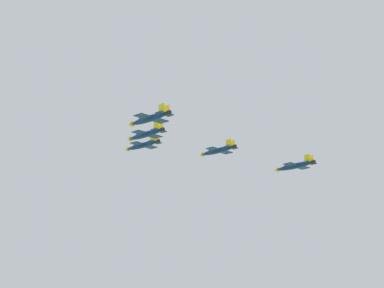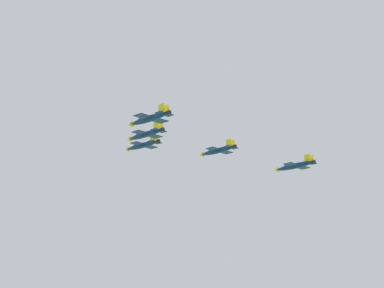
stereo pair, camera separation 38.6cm
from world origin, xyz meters
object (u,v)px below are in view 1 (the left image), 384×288
jet_right_wingman (218,150)px  jet_right_outer (295,166)px  jet_left_outer (150,118)px  jet_left_wingman (146,134)px  jet_lead (142,145)px

jet_right_wingman → jet_right_outer: (-21.32, 2.88, -4.84)m
jet_left_outer → jet_right_outer: (-41.45, -37.24, -1.39)m
jet_left_wingman → jet_right_outer: jet_left_wingman is taller
jet_left_outer → jet_right_outer: bearing=-88.9°
jet_left_wingman → jet_right_wingman: jet_right_wingman is taller
jet_left_wingman → jet_left_outer: 21.64m
jet_left_wingman → jet_left_outer: jet_left_wingman is taller
jet_lead → jet_right_wingman: 21.60m
jet_lead → jet_left_wingman: jet_lead is taller
jet_left_wingman → jet_right_outer: bearing=-110.5°
jet_left_outer → jet_left_wingman: bearing=-39.3°
jet_right_wingman → jet_right_outer: jet_right_wingman is taller
jet_right_outer → jet_lead: bearing=41.1°
jet_lead → jet_right_wingman: (-21.32, 2.88, -1.94)m
jet_right_wingman → jet_left_outer: bearing=112.2°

